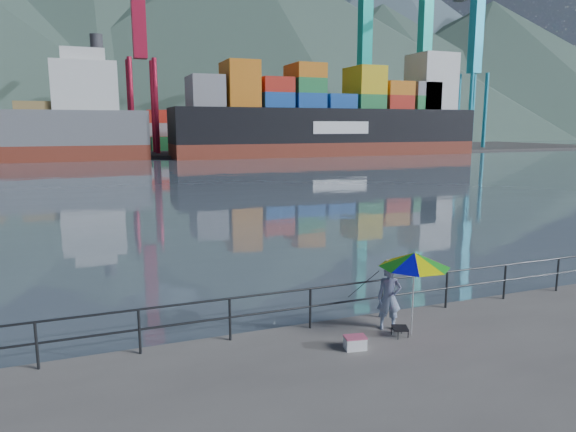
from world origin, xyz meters
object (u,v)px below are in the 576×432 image
object	(u,v)px
beach_umbrella	(414,260)
cooler_bag	(355,343)
container_ship	(338,119)
fisherman	(389,298)

from	to	relation	value
beach_umbrella	cooler_bag	xyz separation A→B (m)	(-1.61, -0.22, -1.70)
cooler_bag	beach_umbrella	bearing A→B (deg)	17.28
beach_umbrella	cooler_bag	distance (m)	2.35
cooler_bag	container_ship	bearing A→B (deg)	73.64
fisherman	beach_umbrella	distance (m)	1.20
cooler_bag	container_ship	xyz separation A→B (m)	(34.91, 71.49, 5.76)
fisherman	beach_umbrella	xyz separation A→B (m)	(0.31, -0.51, 1.04)
fisherman	cooler_bag	size ratio (longest dim) A/B	3.44
beach_umbrella	container_ship	xyz separation A→B (m)	(33.30, 71.27, 4.06)
beach_umbrella	cooler_bag	bearing A→B (deg)	-172.39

